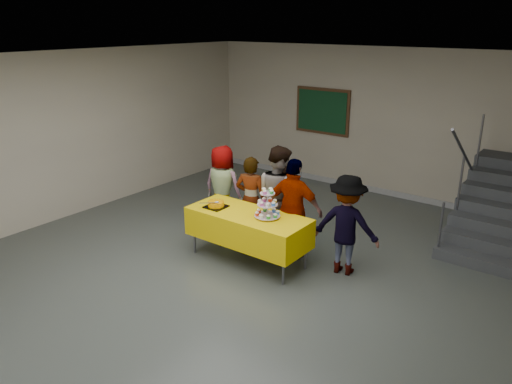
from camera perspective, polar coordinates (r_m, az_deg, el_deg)
room_shell at (r=6.27m, az=-4.42°, el=6.57°), size 10.00×10.04×3.02m
bake_table at (r=7.48m, az=-0.93°, el=-3.98°), size 1.88×0.78×0.77m
cupcake_stand at (r=7.18m, az=1.31°, el=-1.63°), size 0.38×0.38×0.44m
bear_cake at (r=7.64m, az=-4.60°, el=-1.33°), size 0.32×0.36×0.12m
schoolchild_a at (r=8.68m, az=-3.83°, el=0.57°), size 0.77×0.56×1.47m
schoolchild_b at (r=8.11m, az=-0.58°, el=-0.86°), size 0.60×0.48×1.44m
schoolchild_c at (r=7.96m, az=2.64°, el=-0.46°), size 0.95×0.83×1.65m
schoolchild_d at (r=7.53m, az=4.35°, el=-2.00°), size 0.96×0.48×1.57m
schoolchild_e at (r=7.20m, az=10.32°, el=-3.72°), size 1.03×0.71×1.47m
staircase at (r=9.30m, az=26.51°, el=-1.81°), size 1.30×2.40×2.04m
noticeboard at (r=11.11m, az=7.59°, el=9.14°), size 1.30×0.05×1.00m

